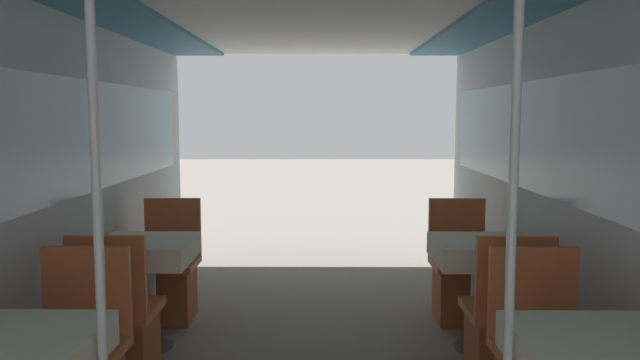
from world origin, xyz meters
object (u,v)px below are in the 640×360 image
(support_pole_right_0, at_px, (511,246))
(chair_right_near_1, at_px, (504,337))
(support_pole_left_0, at_px, (99,245))
(chair_left_far_1, at_px, (169,283))
(dining_table_left_1, at_px, (146,258))
(chair_right_far_1, at_px, (460,283))
(chair_left_near_1, at_px, (119,337))
(dining_table_right_1, at_px, (480,259))

(support_pole_right_0, xyz_separation_m, chair_right_near_1, (0.34, 1.19, -0.78))
(support_pole_left_0, relative_size, chair_left_far_1, 2.37)
(dining_table_left_1, bearing_deg, chair_right_far_1, 14.61)
(support_pole_left_0, height_order, chair_left_near_1, support_pole_left_0)
(dining_table_right_1, relative_size, chair_right_far_1, 0.81)
(chair_right_far_1, bearing_deg, support_pole_right_0, 81.69)
(chair_left_far_1, bearing_deg, support_pole_right_0, 128.50)
(chair_right_near_1, distance_m, chair_right_far_1, 1.14)
(dining_table_right_1, xyz_separation_m, chair_right_far_1, (0.00, 0.57, -0.32))
(chair_left_far_1, bearing_deg, chair_right_near_1, 152.47)
(chair_left_near_1, bearing_deg, chair_right_far_1, 27.53)
(dining_table_right_1, distance_m, chair_right_near_1, 0.66)
(support_pole_left_0, bearing_deg, dining_table_left_1, 100.96)
(support_pole_right_0, bearing_deg, dining_table_right_1, 79.04)
(chair_left_near_1, bearing_deg, support_pole_left_0, -73.99)
(support_pole_left_0, height_order, chair_left_far_1, support_pole_left_0)
(support_pole_left_0, distance_m, chair_left_far_1, 2.48)
(support_pole_left_0, xyz_separation_m, chair_left_near_1, (-0.34, 1.19, -0.78))
(dining_table_right_1, bearing_deg, chair_left_far_1, 165.39)
(support_pole_right_0, relative_size, dining_table_right_1, 2.93)
(support_pole_left_0, bearing_deg, dining_table_right_1, 43.49)
(dining_table_left_1, height_order, chair_left_near_1, chair_left_near_1)
(support_pole_right_0, relative_size, chair_right_far_1, 2.37)
(chair_left_far_1, distance_m, dining_table_right_1, 2.29)
(dining_table_right_1, height_order, chair_right_near_1, chair_right_near_1)
(chair_left_near_1, bearing_deg, support_pole_right_0, -32.62)
(support_pole_left_0, relative_size, chair_left_near_1, 2.37)
(support_pole_left_0, height_order, chair_right_far_1, support_pole_left_0)
(chair_left_far_1, height_order, chair_right_near_1, same)
(dining_table_right_1, distance_m, chair_right_far_1, 0.66)
(dining_table_right_1, bearing_deg, chair_right_near_1, -90.00)
(dining_table_left_1, xyz_separation_m, support_pole_right_0, (1.85, -1.76, 0.46))
(chair_left_far_1, height_order, chair_right_far_1, same)
(support_pole_left_0, height_order, support_pole_right_0, same)
(dining_table_left_1, bearing_deg, support_pole_left_0, -79.04)
(dining_table_right_1, bearing_deg, chair_right_far_1, 90.00)
(support_pole_left_0, height_order, chair_right_near_1, support_pole_left_0)
(chair_right_near_1, bearing_deg, support_pole_left_0, -147.38)
(dining_table_right_1, bearing_deg, support_pole_left_0, -136.51)
(chair_right_near_1, xyz_separation_m, chair_right_far_1, (0.00, 1.14, 0.00))
(support_pole_left_0, height_order, dining_table_right_1, support_pole_left_0)
(support_pole_left_0, xyz_separation_m, chair_right_near_1, (1.85, 1.19, -0.78))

